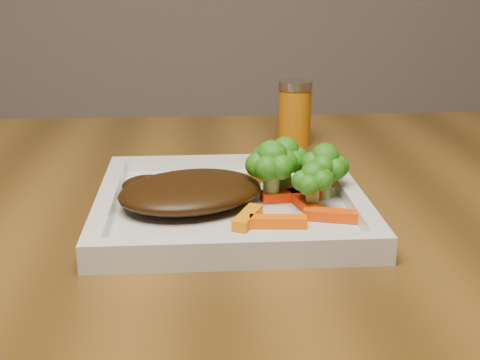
{
  "coord_description": "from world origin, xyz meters",
  "views": [
    {
      "loc": [
        -0.08,
        -0.78,
        1.0
      ],
      "look_at": [
        -0.04,
        -0.13,
        0.79
      ],
      "focal_mm": 50.0,
      "sensor_mm": 36.0,
      "label": 1
    }
  ],
  "objects": [
    {
      "name": "carrot_4",
      "position": [
        -0.02,
        -0.07,
        0.77
      ],
      "size": [
        0.05,
        0.06,
        0.01
      ],
      "primitive_type": "cube",
      "rotation": [
        0.0,
        0.0,
        0.97
      ],
      "color": "orange",
      "rests_on": "plate"
    },
    {
      "name": "carrot_2",
      "position": [
        -0.03,
        -0.19,
        0.77
      ],
      "size": [
        0.03,
        0.05,
        0.01
      ],
      "primitive_type": "cube",
      "rotation": [
        0.0,
        0.0,
        1.17
      ],
      "color": "orange",
      "rests_on": "plate"
    },
    {
      "name": "broccoli_2",
      "position": [
        0.03,
        -0.16,
        0.79
      ],
      "size": [
        0.06,
        0.06,
        0.06
      ],
      "primitive_type": null,
      "rotation": [
        0.0,
        0.0,
        0.22
      ],
      "color": "#1E6811",
      "rests_on": "plate"
    },
    {
      "name": "carrot_3",
      "position": [
        0.05,
        -0.09,
        0.77
      ],
      "size": [
        0.06,
        0.04,
        0.01
      ],
      "primitive_type": "cube",
      "rotation": [
        0.0,
        0.0,
        0.45
      ],
      "color": "#FF6E04",
      "rests_on": "plate"
    },
    {
      "name": "plate",
      "position": [
        -0.05,
        -0.13,
        0.76
      ],
      "size": [
        0.27,
        0.27,
        0.01
      ],
      "primitive_type": "cube",
      "color": "silver",
      "rests_on": "dining_table"
    },
    {
      "name": "broccoli_1",
      "position": [
        0.05,
        -0.12,
        0.79
      ],
      "size": [
        0.06,
        0.06,
        0.06
      ],
      "primitive_type": null,
      "rotation": [
        0.0,
        0.0,
        -0.14
      ],
      "color": "#2C7613",
      "rests_on": "plate"
    },
    {
      "name": "carrot_0",
      "position": [
        -0.01,
        -0.2,
        0.77
      ],
      "size": [
        0.05,
        0.02,
        0.01
      ],
      "primitive_type": "cube",
      "rotation": [
        0.0,
        0.0,
        -0.08
      ],
      "color": "#F65504",
      "rests_on": "plate"
    },
    {
      "name": "steak",
      "position": [
        -0.09,
        -0.13,
        0.78
      ],
      "size": [
        0.19,
        0.17,
        0.03
      ],
      "primitive_type": "ellipsoid",
      "rotation": [
        0.0,
        0.0,
        0.43
      ],
      "color": "black",
      "rests_on": "plate"
    },
    {
      "name": "spice_shaker",
      "position": [
        0.06,
        0.14,
        0.8
      ],
      "size": [
        0.06,
        0.06,
        0.09
      ],
      "primitive_type": "cylinder",
      "rotation": [
        0.0,
        0.0,
        -0.29
      ],
      "color": "#A75C09",
      "rests_on": "dining_table"
    },
    {
      "name": "carrot_5",
      "position": [
        0.03,
        -0.14,
        0.77
      ],
      "size": [
        0.03,
        0.06,
        0.01
      ],
      "primitive_type": "cube",
      "rotation": [
        0.0,
        0.0,
        -1.35
      ],
      "color": "red",
      "rests_on": "plate"
    },
    {
      "name": "broccoli_0",
      "position": [
        0.01,
        -0.09,
        0.8
      ],
      "size": [
        0.06,
        0.06,
        0.07
      ],
      "primitive_type": null,
      "rotation": [
        0.0,
        0.0,
        -0.01
      ],
      "color": "#167914",
      "rests_on": "plate"
    },
    {
      "name": "carrot_6",
      "position": [
        0.02,
        -0.13,
        0.77
      ],
      "size": [
        0.06,
        0.02,
        0.01
      ],
      "primitive_type": "cube",
      "rotation": [
        0.0,
        0.0,
        0.12
      ],
      "color": "red",
      "rests_on": "plate"
    },
    {
      "name": "carrot_1",
      "position": [
        0.05,
        -0.19,
        0.77
      ],
      "size": [
        0.06,
        0.03,
        0.01
      ],
      "primitive_type": "cube",
      "rotation": [
        0.0,
        0.0,
        -0.27
      ],
      "color": "#DF3C03",
      "rests_on": "plate"
    },
    {
      "name": "broccoli_3",
      "position": [
        -0.01,
        -0.13,
        0.79
      ],
      "size": [
        0.07,
        0.07,
        0.06
      ],
      "primitive_type": null,
      "rotation": [
        0.0,
        0.0,
        -0.13
      ],
      "color": "#115E0F",
      "rests_on": "plate"
    }
  ]
}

